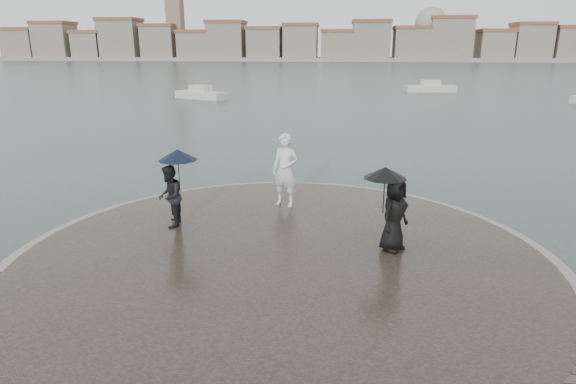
# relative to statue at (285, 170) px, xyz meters

# --- Properties ---
(ground) EXTENTS (400.00, 400.00, 0.00)m
(ground) POSITION_rel_statue_xyz_m (0.32, -7.03, -1.43)
(ground) COLOR #2B3835
(ground) RESTS_ON ground
(kerb_ring) EXTENTS (12.50, 12.50, 0.32)m
(kerb_ring) POSITION_rel_statue_xyz_m (0.32, -3.53, -1.27)
(kerb_ring) COLOR gray
(kerb_ring) RESTS_ON ground
(quay_tip) EXTENTS (11.90, 11.90, 0.36)m
(quay_tip) POSITION_rel_statue_xyz_m (0.32, -3.53, -1.25)
(quay_tip) COLOR #2D261E
(quay_tip) RESTS_ON ground
(statue) EXTENTS (0.90, 0.72, 2.15)m
(statue) POSITION_rel_statue_xyz_m (0.00, 0.00, 0.00)
(statue) COLOR silver
(statue) RESTS_ON quay_tip
(visitor_left) EXTENTS (1.14, 1.06, 2.04)m
(visitor_left) POSITION_rel_statue_xyz_m (-2.72, -2.00, 0.03)
(visitor_left) COLOR black
(visitor_left) RESTS_ON quay_tip
(visitor_right) EXTENTS (1.22, 1.10, 1.95)m
(visitor_right) POSITION_rel_statue_xyz_m (2.78, -2.97, 0.02)
(visitor_right) COLOR black
(visitor_right) RESTS_ON quay_tip
(far_skyline) EXTENTS (260.00, 20.00, 37.00)m
(far_skyline) POSITION_rel_statue_xyz_m (-5.98, 153.68, 4.18)
(far_skyline) COLOR gray
(far_skyline) RESTS_ON ground
(boats) EXTENTS (39.91, 16.51, 1.50)m
(boats) POSITION_rel_statue_xyz_m (7.81, 34.80, -1.06)
(boats) COLOR beige
(boats) RESTS_ON ground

